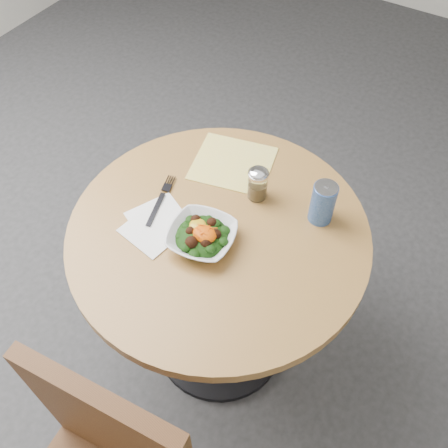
% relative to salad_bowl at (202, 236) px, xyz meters
% --- Properties ---
extents(ground, '(6.00, 6.00, 0.00)m').
position_rel_salad_bowl_xyz_m(ground, '(0.02, 0.06, -0.78)').
color(ground, '#2C2C2E').
rests_on(ground, ground).
extents(table, '(0.90, 0.90, 0.75)m').
position_rel_salad_bowl_xyz_m(table, '(0.02, 0.06, -0.22)').
color(table, black).
rests_on(table, ground).
extents(cloth_napkin, '(0.30, 0.28, 0.00)m').
position_rel_salad_bowl_xyz_m(cloth_napkin, '(-0.09, 0.32, -0.03)').
color(cloth_napkin, yellow).
rests_on(cloth_napkin, table).
extents(paper_napkins, '(0.21, 0.23, 0.00)m').
position_rel_salad_bowl_xyz_m(paper_napkins, '(-0.15, -0.02, -0.02)').
color(paper_napkins, white).
rests_on(paper_napkins, table).
extents(salad_bowl, '(0.22, 0.22, 0.07)m').
position_rel_salad_bowl_xyz_m(salad_bowl, '(0.00, 0.00, 0.00)').
color(salad_bowl, silver).
rests_on(salad_bowl, table).
extents(fork, '(0.08, 0.21, 0.00)m').
position_rel_salad_bowl_xyz_m(fork, '(-0.20, 0.07, -0.02)').
color(fork, black).
rests_on(fork, table).
extents(spice_shaker, '(0.06, 0.06, 0.11)m').
position_rel_salad_bowl_xyz_m(spice_shaker, '(0.05, 0.24, 0.03)').
color(spice_shaker, silver).
rests_on(spice_shaker, table).
extents(beverage_can, '(0.07, 0.07, 0.14)m').
position_rel_salad_bowl_xyz_m(beverage_can, '(0.25, 0.26, 0.04)').
color(beverage_can, navy).
rests_on(beverage_can, table).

